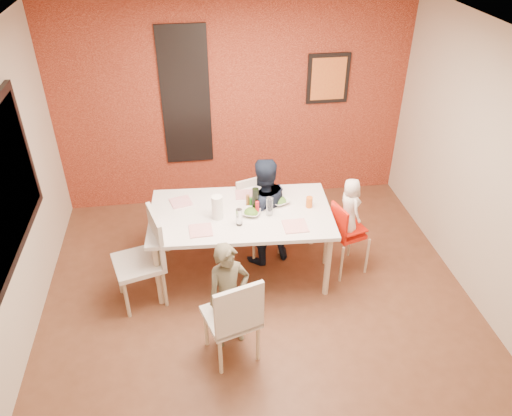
{
  "coord_description": "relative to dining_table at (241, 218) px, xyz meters",
  "views": [
    {
      "loc": [
        -0.59,
        -3.75,
        3.75
      ],
      "look_at": [
        0.0,
        0.3,
        1.05
      ],
      "focal_mm": 35.0,
      "sensor_mm": 36.0,
      "label": 1
    }
  ],
  "objects": [
    {
      "name": "ground",
      "position": [
        0.12,
        -0.61,
        -0.73
      ],
      "size": [
        4.5,
        4.5,
        0.0
      ],
      "primitive_type": "plane",
      "color": "brown",
      "rests_on": "ground"
    },
    {
      "name": "ceiling",
      "position": [
        0.12,
        -0.61,
        1.97
      ],
      "size": [
        4.5,
        4.5,
        0.02
      ],
      "primitive_type": "cube",
      "color": "white",
      "rests_on": "wall_back"
    },
    {
      "name": "wall_back",
      "position": [
        0.12,
        1.64,
        0.62
      ],
      "size": [
        4.5,
        0.02,
        2.7
      ],
      "primitive_type": "cube",
      "color": "beige",
      "rests_on": "ground"
    },
    {
      "name": "wall_right",
      "position": [
        2.37,
        -0.61,
        0.62
      ],
      "size": [
        0.02,
        4.5,
        2.7
      ],
      "primitive_type": "cube",
      "color": "beige",
      "rests_on": "ground"
    },
    {
      "name": "brick_accent_wall",
      "position": [
        0.12,
        1.62,
        0.62
      ],
      "size": [
        4.5,
        0.02,
        2.7
      ],
      "primitive_type": "cube",
      "color": "maroon",
      "rests_on": "ground"
    },
    {
      "name": "picture_window_frame",
      "position": [
        -2.1,
        -0.41,
        0.82
      ],
      "size": [
        0.05,
        1.7,
        1.3
      ],
      "primitive_type": "cube",
      "color": "black",
      "rests_on": "wall_left"
    },
    {
      "name": "picture_window_pane",
      "position": [
        -2.09,
        -0.41,
        0.82
      ],
      "size": [
        0.02,
        1.55,
        1.15
      ],
      "primitive_type": "cube",
      "color": "black",
      "rests_on": "wall_left"
    },
    {
      "name": "glassblock_strip",
      "position": [
        -0.48,
        1.6,
        0.77
      ],
      "size": [
        0.55,
        0.03,
        1.7
      ],
      "primitive_type": "cube",
      "color": "silver",
      "rests_on": "wall_back"
    },
    {
      "name": "glassblock_surround",
      "position": [
        -0.48,
        1.6,
        0.77
      ],
      "size": [
        0.6,
        0.03,
        1.76
      ],
      "primitive_type": "cube",
      "color": "black",
      "rests_on": "wall_back"
    },
    {
      "name": "art_print_frame",
      "position": [
        1.32,
        1.6,
        0.92
      ],
      "size": [
        0.54,
        0.03,
        0.64
      ],
      "primitive_type": "cube",
      "color": "black",
      "rests_on": "wall_back"
    },
    {
      "name": "art_print_canvas",
      "position": [
        1.32,
        1.58,
        0.92
      ],
      "size": [
        0.44,
        0.01,
        0.54
      ],
      "primitive_type": "cube",
      "color": "orange",
      "rests_on": "wall_back"
    },
    {
      "name": "dining_table",
      "position": [
        0.0,
        0.0,
        0.0
      ],
      "size": [
        1.98,
        1.19,
        0.8
      ],
      "rotation": [
        0.0,
        0.0,
        -0.06
      ],
      "color": "white",
      "rests_on": "ground"
    },
    {
      "name": "chair_near",
      "position": [
        -0.21,
        -1.24,
        -0.19
      ],
      "size": [
        0.56,
        0.56,
        0.97
      ],
      "rotation": [
        0.0,
        0.0,
        3.43
      ],
      "color": "silver",
      "rests_on": "ground"
    },
    {
      "name": "chair_far",
      "position": [
        0.24,
        0.43,
        -0.23
      ],
      "size": [
        0.53,
        0.53,
        0.89
      ],
      "rotation": [
        0.0,
        0.0,
        0.33
      ],
      "color": "beige",
      "rests_on": "ground"
    },
    {
      "name": "chair_left",
      "position": [
        -1.0,
        -0.28,
        -0.15
      ],
      "size": [
        0.59,
        0.59,
        1.03
      ],
      "rotation": [
        0.0,
        0.0,
        4.99
      ],
      "color": "silver",
      "rests_on": "ground"
    },
    {
      "name": "high_chair",
      "position": [
        1.13,
        -0.14,
        -0.21
      ],
      "size": [
        0.45,
        0.45,
        0.87
      ],
      "rotation": [
        0.0,
        0.0,
        1.86
      ],
      "color": "red",
      "rests_on": "ground"
    },
    {
      "name": "child_near",
      "position": [
        -0.24,
        -1.0,
        -0.17
      ],
      "size": [
        0.47,
        0.38,
        1.13
      ],
      "primitive_type": "imported",
      "rotation": [
        0.0,
        0.0,
        0.32
      ],
      "color": "brown",
      "rests_on": "ground"
    },
    {
      "name": "child_far",
      "position": [
        0.26,
        0.19,
        -0.08
      ],
      "size": [
        0.74,
        0.64,
        1.3
      ],
      "primitive_type": "imported",
      "rotation": [
        0.0,
        0.0,
        3.41
      ],
      "color": "black",
      "rests_on": "ground"
    },
    {
      "name": "toddler",
      "position": [
        1.15,
        -0.12,
        0.11
      ],
      "size": [
        0.28,
        0.36,
        0.66
      ],
      "primitive_type": "imported",
      "rotation": [
        0.0,
        0.0,
        1.81
      ],
      "color": "white",
      "rests_on": "high_chair"
    },
    {
      "name": "plate_near_left",
      "position": [
        -0.44,
        -0.27,
        0.08
      ],
      "size": [
        0.24,
        0.24,
        0.01
      ],
      "primitive_type": "cube",
      "rotation": [
        0.0,
        0.0,
        0.04
      ],
      "color": "white",
      "rests_on": "dining_table"
    },
    {
      "name": "plate_far_mid",
      "position": [
        0.08,
        0.34,
        0.08
      ],
      "size": [
        0.21,
        0.21,
        0.01
      ],
      "primitive_type": "cube",
      "rotation": [
        0.0,
        0.0,
        -0.07
      ],
      "color": "white",
      "rests_on": "dining_table"
    },
    {
      "name": "plate_near_right",
      "position": [
        0.52,
        -0.34,
        0.08
      ],
      "size": [
        0.24,
        0.24,
        0.01
      ],
      "primitive_type": "cube",
      "rotation": [
        0.0,
        0.0,
        0.01
      ],
      "color": "white",
      "rests_on": "dining_table"
    },
    {
      "name": "plate_far_left",
      "position": [
        -0.63,
        0.29,
        0.08
      ],
      "size": [
        0.26,
        0.26,
        0.01
      ],
      "primitive_type": "cube",
      "rotation": [
        0.0,
        0.0,
        0.25
      ],
      "color": "white",
      "rests_on": "dining_table"
    },
    {
      "name": "salad_bowl_a",
      "position": [
        0.1,
        -0.06,
        0.1
      ],
      "size": [
        0.25,
        0.25,
        0.05
      ],
      "primitive_type": "imported",
      "rotation": [
        0.0,
        0.0,
        -0.34
      ],
      "color": "silver",
      "rests_on": "dining_table"
    },
    {
      "name": "salad_bowl_b",
      "position": [
        0.44,
        0.12,
        0.1
      ],
      "size": [
        0.27,
        0.27,
        0.05
      ],
      "primitive_type": "imported",
      "rotation": [
        0.0,
        0.0,
        0.4
      ],
      "color": "white",
      "rests_on": "dining_table"
    },
    {
      "name": "wine_bottle",
      "position": [
        0.16,
        0.02,
        0.21
      ],
      "size": [
        0.07,
        0.07,
        0.27
      ],
      "primitive_type": "cylinder",
      "color": "black",
      "rests_on": "dining_table"
    },
    {
      "name": "wine_glass_a",
      "position": [
        -0.04,
        -0.22,
        0.16
      ],
      "size": [
        0.07,
        0.07,
        0.19
      ],
      "primitive_type": "cylinder",
      "color": "white",
      "rests_on": "dining_table"
    },
    {
      "name": "wine_glass_b",
      "position": [
        0.29,
        -0.09,
        0.17
      ],
      "size": [
        0.07,
        0.07,
        0.21
      ],
      "primitive_type": "cylinder",
      "color": "white",
      "rests_on": "dining_table"
    },
    {
      "name": "paper_towel_roll",
      "position": [
        -0.25,
        -0.06,
        0.2
      ],
      "size": [
        0.11,
        0.11,
        0.26
      ],
      "primitive_type": "cylinder",
      "color": "white",
      "rests_on": "dining_table"
    },
    {
      "name": "condiment_red",
      "position": [
        0.17,
        -0.05,
        0.15
      ],
      "size": [
        0.04,
        0.04,
        0.15
      ],
      "primitive_type": "cylinder",
      "color": "red",
      "rests_on": "dining_table"
    },
    {
      "name": "condiment_green",
      "position": [
        0.12,
        0.07,
        0.13
      ],
      "size": [
        0.03,
        0.03,
        0.13
      ],
      "primitive_type": "cylinder",
      "color": "#2D7125",
      "rests_on": "dining_table"
    },
    {
      "name": "condiment_brown",
      "position": [
        0.09,
        0.08,
        0.15
      ],
      "size": [
        0.04,
        0.04,
        0.15
      ],
      "primitive_type": "cylinder",
      "color": "brown",
      "rests_on": "dining_table"
    },
    {
      "name": "sippy_cup",
      "position": [
        0.74,
        -0.0,
        0.13
      ],
      "size": [
        0.07,
        0.07,
        0.12
      ],
      "primitive_type": "cylinder",
      "color": "orange",
      "rests_on": "dining_table"
    }
  ]
}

